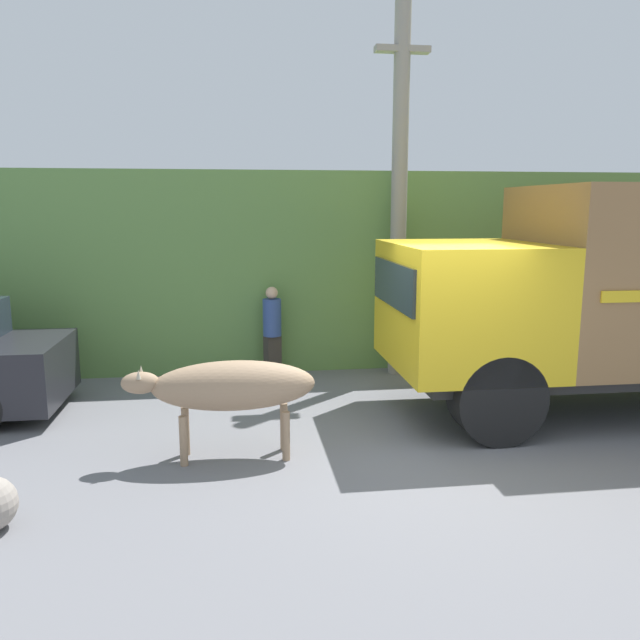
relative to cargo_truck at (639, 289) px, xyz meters
The scene contains 7 objects.
ground_plane 4.00m from the cargo_truck, 161.27° to the right, with size 60.00×60.00×0.00m, color slate.
hillside_embankment 7.06m from the cargo_truck, 118.80° to the left, with size 32.00×6.80×3.49m.
building_backdrop 8.53m from the cargo_truck, 150.80° to the left, with size 6.34×2.70×2.78m.
cargo_truck is the anchor object (origin of this frame).
brown_cow 5.80m from the cargo_truck, behind, with size 2.19×0.58×1.16m.
pedestrian_on_hill 5.62m from the cargo_truck, 153.62° to the left, with size 0.42×0.42×1.56m.
utility_pole 3.97m from the cargo_truck, 139.22° to the left, with size 0.90×0.27×6.10m.
Camera 1 is at (-2.16, -6.76, 2.89)m, focal length 35.00 mm.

